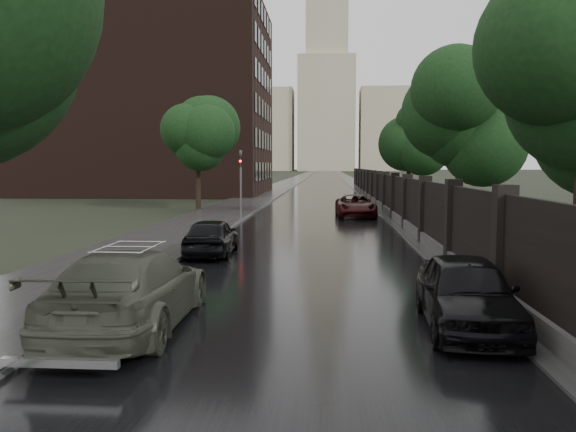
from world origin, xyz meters
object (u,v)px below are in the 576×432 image
(traffic_light, at_px, (241,178))
(car_right_near, at_px, (467,293))
(tree_right_c, at_px, (409,143))
(hatchback_left, at_px, (212,237))
(tree_right_b, at_px, (460,129))
(volga_sedan, at_px, (130,289))
(tree_left_far, at_px, (197,133))
(car_right_far, at_px, (355,206))

(traffic_light, relative_size, car_right_near, 0.97)
(tree_right_c, distance_m, car_right_near, 37.23)
(car_right_near, bearing_deg, hatchback_left, 131.78)
(tree_right_b, bearing_deg, car_right_near, -102.33)
(tree_right_b, xyz_separation_m, tree_right_c, (0.00, 18.00, 0.00))
(tree_right_b, xyz_separation_m, volga_sedan, (-10.50, -19.17, -4.18))
(tree_left_far, bearing_deg, volga_sedan, -79.58)
(tree_left_far, distance_m, car_right_near, 29.43)
(traffic_light, bearing_deg, tree_right_c, 51.82)
(tree_right_b, bearing_deg, volga_sedan, -118.71)
(tree_left_far, distance_m, tree_right_b, 17.45)
(traffic_light, relative_size, car_right_far, 0.82)
(tree_left_far, bearing_deg, hatchback_left, -75.55)
(tree_right_b, height_order, car_right_near, tree_right_b)
(volga_sedan, distance_m, car_right_far, 24.22)
(traffic_light, bearing_deg, tree_left_far, 126.47)
(car_right_far, bearing_deg, hatchback_left, -113.06)
(hatchback_left, relative_size, car_right_near, 0.93)
(tree_right_b, xyz_separation_m, hatchback_left, (-10.75, -10.45, -4.29))
(tree_right_c, distance_m, volga_sedan, 38.85)
(tree_left_far, relative_size, tree_right_c, 1.05)
(volga_sedan, relative_size, car_right_near, 1.28)
(tree_left_far, xyz_separation_m, volga_sedan, (5.00, -27.17, -4.48))
(tree_right_c, distance_m, hatchback_left, 30.71)
(car_right_far, bearing_deg, car_right_near, -89.77)
(tree_right_c, height_order, car_right_near, tree_right_c)
(tree_right_b, distance_m, car_right_near, 19.66)
(tree_right_c, bearing_deg, car_right_near, -96.37)
(tree_right_c, height_order, volga_sedan, tree_right_c)
(tree_right_b, height_order, hatchback_left, tree_right_b)
(hatchback_left, bearing_deg, car_right_near, 126.63)
(tree_left_far, xyz_separation_m, tree_right_c, (15.50, 10.00, -0.29))
(tree_right_c, height_order, traffic_light, tree_right_c)
(tree_right_b, distance_m, traffic_light, 12.44)
(hatchback_left, bearing_deg, tree_left_far, -77.58)
(volga_sedan, height_order, hatchback_left, volga_sedan)
(tree_left_far, relative_size, car_right_far, 1.52)
(tree_right_c, bearing_deg, hatchback_left, -110.70)
(tree_right_b, distance_m, volga_sedan, 22.26)
(car_right_far, bearing_deg, tree_right_c, 67.41)
(car_right_near, bearing_deg, tree_right_c, 86.75)
(tree_left_far, distance_m, traffic_light, 6.84)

